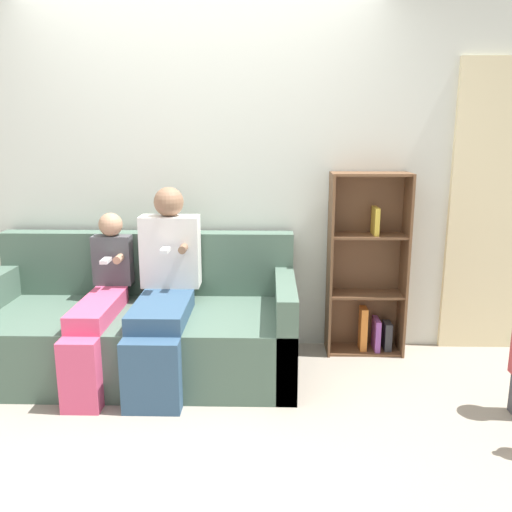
{
  "coord_description": "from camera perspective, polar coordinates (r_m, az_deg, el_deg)",
  "views": [
    {
      "loc": [
        0.49,
        -2.84,
        1.6
      ],
      "look_at": [
        0.4,
        0.63,
        0.78
      ],
      "focal_mm": 38.0,
      "sensor_mm": 36.0,
      "label": 1
    }
  ],
  "objects": [
    {
      "name": "ground_plane",
      "position": [
        3.29,
        -7.6,
        -15.91
      ],
      "size": [
        14.0,
        14.0,
        0.0
      ],
      "primitive_type": "plane",
      "color": "#9E9384"
    },
    {
      "name": "bookshelf",
      "position": [
        3.98,
        11.61,
        -1.57
      ],
      "size": [
        0.55,
        0.25,
        1.31
      ],
      "color": "brown",
      "rests_on": "ground_plane"
    },
    {
      "name": "curtain_panel",
      "position": [
        4.23,
        23.93,
        4.49
      ],
      "size": [
        0.66,
        0.04,
        2.08
      ],
      "color": "beige",
      "rests_on": "ground_plane"
    },
    {
      "name": "couch",
      "position": [
        3.76,
        -12.16,
        -7.53
      ],
      "size": [
        2.08,
        0.95,
        0.88
      ],
      "color": "#4C6656",
      "rests_on": "ground_plane"
    },
    {
      "name": "child_seated",
      "position": [
        3.6,
        -16.19,
        -4.75
      ],
      "size": [
        0.26,
        0.91,
        1.04
      ],
      "color": "#DB4C75",
      "rests_on": "ground_plane"
    },
    {
      "name": "adult_seated",
      "position": [
        3.53,
        -9.63,
        -3.1
      ],
      "size": [
        0.4,
        0.9,
        1.22
      ],
      "color": "#335170",
      "rests_on": "ground_plane"
    },
    {
      "name": "back_wall",
      "position": [
        3.96,
        -5.77,
        8.48
      ],
      "size": [
        10.0,
        0.06,
        2.55
      ],
      "color": "silver",
      "rests_on": "ground_plane"
    }
  ]
}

